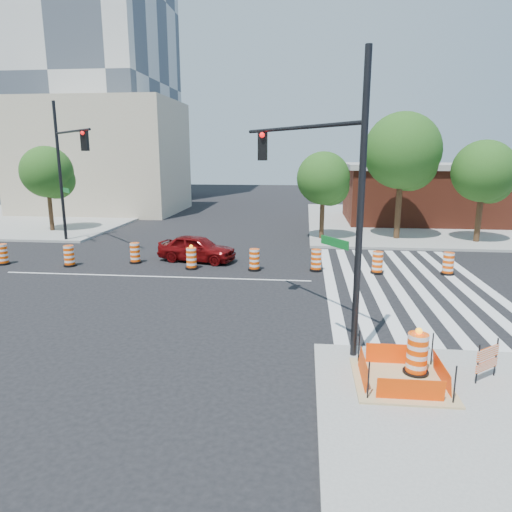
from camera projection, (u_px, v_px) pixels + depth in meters
The scene contains 25 objects.
ground at pixel (154, 277), 20.43m from camera, with size 120.00×120.00×0.00m, color black.
sidewalk_ne at pixel (449, 222), 36.00m from camera, with size 22.00×22.00×0.15m, color gray.
sidewalk_nw at pixel (21, 215), 39.74m from camera, with size 22.00×22.00×0.15m, color gray.
crosswalk_east at pixel (405, 284), 19.29m from camera, with size 6.75×13.50×0.01m.
lane_centerline at pixel (154, 276), 20.43m from camera, with size 14.00×0.12×0.01m, color silver.
excavation_pit at pixel (401, 379), 10.72m from camera, with size 2.20×2.20×0.90m.
brick_storefront at pixel (452, 194), 35.50m from camera, with size 16.50×8.50×4.60m.
beige_midrise at pixel (102, 157), 41.90m from camera, with size 14.00×10.00×10.00m, color #BCAC90.
red_coupe at pixel (197, 248), 23.19m from camera, with size 1.60×3.97×1.35m, color #620809.
signal_pole_se at pixel (322, 178), 12.55m from camera, with size 3.46×4.86×7.72m.
signal_pole_nw at pixel (67, 159), 26.01m from camera, with size 4.38×4.63×8.25m.
pit_drum at pixel (417, 355), 10.98m from camera, with size 0.62×0.62×1.21m.
barricade at pixel (487, 359), 10.74m from camera, with size 0.67×0.54×0.97m.
tree_north_b at pixel (48, 175), 30.95m from camera, with size 3.46×3.46×5.88m.
tree_north_c at pixel (324, 181), 28.06m from camera, with size 3.26×3.24×5.52m.
tree_north_d at pixel (403, 155), 27.74m from camera, with size 4.62×4.62×7.85m.
tree_north_e at pixel (484, 175), 26.91m from camera, with size 3.68×3.64×6.18m.
median_drum_1 at pixel (3, 255), 22.55m from camera, with size 0.60×0.60×1.02m.
median_drum_2 at pixel (69, 257), 22.20m from camera, with size 0.60×0.60×1.02m.
median_drum_3 at pixel (135, 254), 22.85m from camera, with size 0.60×0.60×1.02m.
median_drum_4 at pixel (191, 259), 21.67m from camera, with size 0.60×0.60×1.18m.
median_drum_5 at pixel (254, 260), 21.42m from camera, with size 0.60×0.60×1.02m.
median_drum_6 at pixel (316, 261), 21.31m from camera, with size 0.60×0.60×1.02m.
median_drum_7 at pixel (377, 263), 20.84m from camera, with size 0.60×0.60×1.02m.
median_drum_8 at pixel (448, 264), 20.65m from camera, with size 0.60×0.60×1.02m.
Camera 1 is at (6.64, -19.12, 5.42)m, focal length 32.00 mm.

